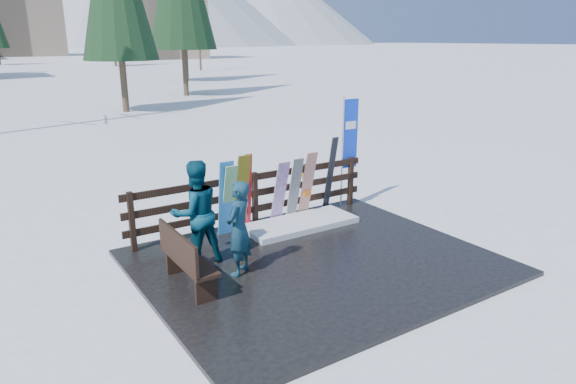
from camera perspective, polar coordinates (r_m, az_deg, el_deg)
ground at (r=9.32m, az=3.12°, el=-8.03°), size 700.00×700.00×0.00m
deck at (r=9.30m, az=3.13°, el=-7.81°), size 6.00×5.00×0.08m
fence at (r=10.79m, az=-3.70°, el=-0.34°), size 5.60×0.10×1.15m
snow_patch at (r=10.87m, az=1.33°, el=-3.52°), size 2.43×1.00×0.12m
bench at (r=8.27m, az=-11.38°, el=-7.18°), size 0.41×1.50×0.97m
snowboard_0 at (r=10.23m, az=-6.93°, el=-0.73°), size 0.30×0.23×1.55m
snowboard_1 at (r=10.27m, az=-6.56°, el=-0.88°), size 0.26×0.39×1.47m
snowboard_2 at (r=10.37m, az=-5.17°, el=-0.16°), size 0.28×0.37×1.64m
snowboard_3 at (r=10.84m, az=-0.91°, el=-0.05°), size 0.28×0.40×1.39m
snowboard_4 at (r=11.03m, az=0.73°, el=0.31°), size 0.26×0.34×1.41m
snowboard_5 at (r=11.20m, az=2.16°, el=0.82°), size 0.27×0.39×1.51m
ski_pair_a at (r=10.51m, az=-4.51°, el=0.01°), size 0.16×0.16×1.61m
ski_pair_b at (r=11.61m, az=4.71°, el=1.97°), size 0.17×0.35×1.75m
rental_flag at (r=12.01m, az=6.72°, el=5.98°), size 0.45×0.04×2.60m
person_front at (r=8.53m, az=-5.47°, el=-4.03°), size 0.70×0.66×1.61m
person_back at (r=8.98m, az=-10.22°, el=-2.31°), size 0.92×0.72×1.86m
trees at (r=55.25m, az=-24.69°, el=17.67°), size 42.17×68.91×14.44m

